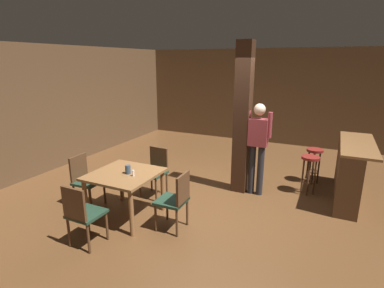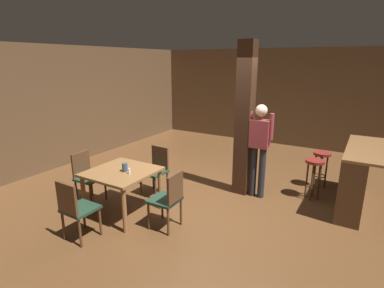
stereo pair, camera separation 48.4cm
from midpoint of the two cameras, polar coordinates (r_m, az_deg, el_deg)
name	(u,v)px [view 2 (the right image)]	position (r m, az deg, el deg)	size (l,w,h in m)	color
ground_plane	(213,200)	(5.55, 6.49, -10.69)	(10.80, 10.80, 0.00)	brown
wall_back	(283,98)	(9.34, 18.48, 8.37)	(8.00, 0.10, 2.80)	brown
wall_left	(62,107)	(7.61, -21.86, 6.58)	(0.10, 9.00, 2.80)	brown
pillar	(245,121)	(5.56, 12.45, 4.37)	(0.28, 0.28, 2.80)	#382114
dining_table	(122,177)	(4.93, -10.46, -6.31)	(1.00, 1.00, 0.75)	brown
chair_west	(87,174)	(5.55, -17.12, -5.60)	(0.44, 0.44, 0.89)	#1E3828
chair_south	(75,207)	(4.40, -18.39, -11.44)	(0.42, 0.42, 0.89)	#1E3828
chair_east	(169,197)	(4.46, -1.31, -10.20)	(0.43, 0.43, 0.89)	#1E3828
chair_north	(156,168)	(5.63, -4.36, -4.61)	(0.44, 0.44, 0.89)	#1E3828
napkin_cup	(125,167)	(4.82, -9.89, -4.46)	(0.09, 0.09, 0.14)	#33475B
salt_shaker	(129,171)	(4.72, -9.01, -5.16)	(0.03, 0.03, 0.09)	silver
standing_person	(259,145)	(5.53, 15.16, -0.13)	(0.47, 0.21, 1.72)	maroon
bar_counter	(355,176)	(5.99, 30.65, -5.27)	(0.56, 1.78, 1.06)	brown
bar_stool_near	(314,170)	(5.91, 24.44, -4.61)	(0.33, 0.33, 0.74)	maroon
bar_stool_mid	(321,162)	(6.48, 25.41, -3.11)	(0.32, 0.32, 0.73)	maroon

